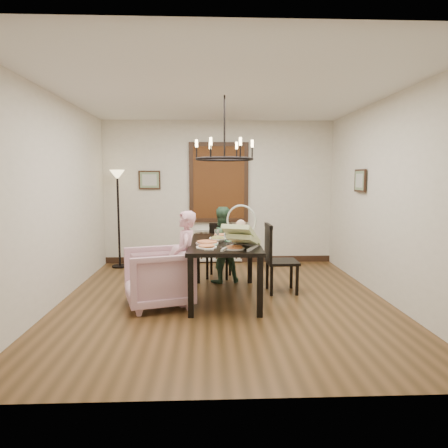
{
  "coord_description": "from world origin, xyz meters",
  "views": [
    {
      "loc": [
        -0.23,
        -5.39,
        1.7
      ],
      "look_at": [
        0.01,
        0.17,
        1.05
      ],
      "focal_mm": 32.0,
      "sensor_mm": 36.0,
      "label": 1
    }
  ],
  "objects": [
    {
      "name": "room_shell",
      "position": [
        0.0,
        0.37,
        1.4
      ],
      "size": [
        4.51,
        5.0,
        2.81
      ],
      "color": "brown",
      "rests_on": "ground"
    },
    {
      "name": "dining_table",
      "position": [
        0.01,
        0.12,
        0.72
      ],
      "size": [
        1.01,
        1.74,
        0.8
      ],
      "rotation": [
        0.0,
        0.0,
        -0.03
      ],
      "color": "black",
      "rests_on": "room_shell"
    },
    {
      "name": "chair_far",
      "position": [
        -0.04,
        1.28,
        0.46
      ],
      "size": [
        0.48,
        0.48,
        0.92
      ],
      "primitive_type": null,
      "rotation": [
        0.0,
        0.0,
        -0.22
      ],
      "color": "black",
      "rests_on": "room_shell"
    },
    {
      "name": "chair_right",
      "position": [
        0.88,
        0.37,
        0.52
      ],
      "size": [
        0.46,
        0.46,
        1.04
      ],
      "primitive_type": null,
      "rotation": [
        0.0,
        0.0,
        1.59
      ],
      "color": "black",
      "rests_on": "room_shell"
    },
    {
      "name": "armchair",
      "position": [
        -0.88,
        -0.2,
        0.39
      ],
      "size": [
        1.05,
        1.04,
        0.77
      ],
      "primitive_type": "imported",
      "rotation": [
        0.0,
        0.0,
        -1.28
      ],
      "color": "#D3A1B2",
      "rests_on": "room_shell"
    },
    {
      "name": "elderly_woman",
      "position": [
        -0.52,
        -0.15,
        0.52
      ],
      "size": [
        0.27,
        0.39,
        1.05
      ],
      "primitive_type": "imported",
      "rotation": [
        0.0,
        0.0,
        -1.53
      ],
      "color": "#E8A3B4",
      "rests_on": "room_shell"
    },
    {
      "name": "seated_man",
      "position": [
        -0.01,
        0.97,
        0.51
      ],
      "size": [
        0.59,
        0.51,
        1.02
      ],
      "primitive_type": "imported",
      "rotation": [
        0.0,
        0.0,
        3.42
      ],
      "color": "#34583D",
      "rests_on": "room_shell"
    },
    {
      "name": "baby_bouncer",
      "position": [
        0.21,
        -0.38,
        0.99
      ],
      "size": [
        0.62,
        0.7,
        0.38
      ],
      "primitive_type": null,
      "rotation": [
        0.0,
        0.0,
        -0.41
      ],
      "color": "beige",
      "rests_on": "dining_table"
    },
    {
      "name": "salad_bowl",
      "position": [
        -0.08,
        0.12,
        0.84
      ],
      "size": [
        0.29,
        0.29,
        0.07
      ],
      "primitive_type": "imported",
      "color": "white",
      "rests_on": "dining_table"
    },
    {
      "name": "pizza_platter",
      "position": [
        -0.23,
        -0.04,
        0.82
      ],
      "size": [
        0.31,
        0.31,
        0.04
      ],
      "primitive_type": "cylinder",
      "color": "tan",
      "rests_on": "dining_table"
    },
    {
      "name": "drinking_glass",
      "position": [
        0.06,
        0.22,
        0.87
      ],
      "size": [
        0.07,
        0.07,
        0.14
      ],
      "primitive_type": "cylinder",
      "color": "silver",
      "rests_on": "dining_table"
    },
    {
      "name": "window_blinds",
      "position": [
        0.0,
        2.46,
        1.6
      ],
      "size": [
        1.0,
        0.03,
        1.4
      ],
      "primitive_type": "cube",
      "color": "#583411",
      "rests_on": "room_shell"
    },
    {
      "name": "radiator",
      "position": [
        0.0,
        2.48,
        0.35
      ],
      "size": [
        0.92,
        0.12,
        0.62
      ],
      "primitive_type": null,
      "color": "silver",
      "rests_on": "room_shell"
    },
    {
      "name": "picture_back",
      "position": [
        -1.35,
        2.47,
        1.65
      ],
      "size": [
        0.42,
        0.03,
        0.36
      ],
      "primitive_type": "cube",
      "color": "black",
      "rests_on": "room_shell"
    },
    {
      "name": "picture_right",
      "position": [
        2.21,
        0.9,
        1.65
      ],
      "size": [
        0.03,
        0.42,
        0.36
      ],
      "primitive_type": "cube",
      "rotation": [
        0.0,
        0.0,
        1.57
      ],
      "color": "black",
      "rests_on": "room_shell"
    },
    {
      "name": "floor_lamp",
      "position": [
        -1.9,
        2.15,
        0.9
      ],
      "size": [
        0.3,
        0.3,
        1.8
      ],
      "primitive_type": null,
      "color": "black",
      "rests_on": "room_shell"
    },
    {
      "name": "chandelier",
      "position": [
        0.01,
        0.12,
        1.95
      ],
      "size": [
        0.8,
        0.8,
        0.04
      ],
      "primitive_type": "torus",
      "color": "black",
      "rests_on": "room_shell"
    }
  ]
}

